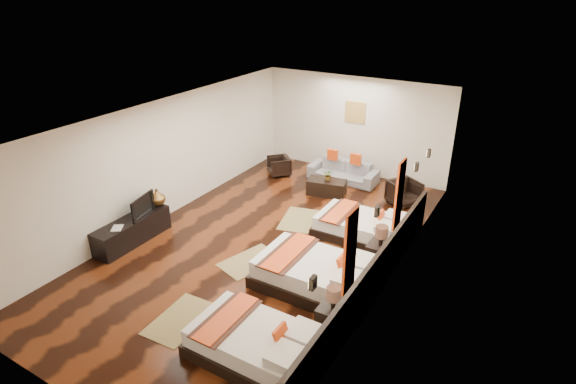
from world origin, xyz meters
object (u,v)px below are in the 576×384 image
Objects in this scene: book at (112,228)px; tv_console at (132,230)px; table_plant at (328,175)px; armchair_right at (404,193)px; nightstand_b at (380,253)px; nightstand_a at (332,317)px; figurine at (157,197)px; bed_far at (362,227)px; sofa at (343,171)px; armchair_left at (279,166)px; tv at (140,205)px; coffee_table at (327,187)px; bed_mid at (318,274)px; bed_near at (256,343)px.

tv_console is at bearing 90.00° from book.
armchair_right is at bearing 11.90° from table_plant.
tv_console is at bearing -160.16° from nightstand_b.
nightstand_a is 5.10m from figurine.
bed_far is at bearing 129.06° from nightstand_b.
book reaches higher than sofa.
tv_console is 0.93× the size of sofa.
bed_far is at bearing 11.93° from armchair_left.
nightstand_a reaches higher than armchair_right.
tv_console is 6.43× the size of book.
tv is at bearing 168.48° from armchair_right.
figurine is at bearing 164.42° from armchair_right.
tv is (-4.14, -2.45, 0.53)m from bed_far.
bed_far reaches higher than sofa.
armchair_left is at bearing 122.32° from armchair_right.
nightstand_a is 2.95× the size of table_plant.
nightstand_b is 1.14× the size of tv.
coffee_table is (-1.95, -0.43, -0.12)m from armchair_right.
sofa is 3.18× the size of armchair_left.
sofa reaches higher than tv_console.
table_plant is at bearing 132.76° from nightstand_b.
tv_console is 5.94m from sofa.
figurine reaches higher than table_plant.
book is (-4.95, -0.12, 0.26)m from nightstand_a.
tv_console is (-4.20, -0.57, -0.02)m from bed_mid.
bed_far is 3.17m from nightstand_a.
tv is at bearing 86.16° from book.
sofa is (-1.64, 2.66, 0.03)m from bed_far.
book is (-4.19, 0.94, 0.31)m from bed_near.
bed_near reaches higher than sofa.
table_plant is (2.58, 3.54, -0.20)m from figurine.
tv_console is at bearing -120.68° from table_plant.
tv is 2.88× the size of book.
coffee_table is (-1.64, 5.75, -0.06)m from bed_near.
nightstand_b is 3.12× the size of table_plant.
bed_far is 1.07× the size of tv_console.
tv_console is at bearing 155.51° from tv.
nightstand_b reaches higher than nightstand_a.
armchair_left is 2.08× the size of table_plant.
bed_far reaches higher than armchair_left.
bed_near is 4.31m from book.
bed_far is 2.32m from table_plant.
bed_far is (-0.00, 2.14, -0.04)m from bed_mid.
bed_mid is 4.09m from coffee_table.
table_plant is at bearing 135.10° from armchair_right.
bed_far is 4.85m from tv.
sofa is at bearing -39.55° from tv.
nightstand_a is at bearing -76.28° from bed_far.
tv reaches higher than bed_far.
armchair_right is (-0.44, 2.97, -0.00)m from nightstand_b.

